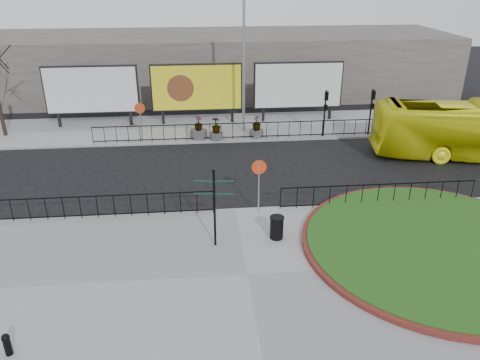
{
  "coord_description": "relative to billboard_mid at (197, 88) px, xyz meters",
  "views": [
    {
      "loc": [
        -1.56,
        -18.64,
        10.07
      ],
      "look_at": [
        0.27,
        0.62,
        1.23
      ],
      "focal_mm": 35.0,
      "sensor_mm": 36.0,
      "label": 1
    }
  ],
  "objects": [
    {
      "name": "railing_near_left",
      "position": [
        -4.5,
        -13.27,
        -1.93
      ],
      "size": [
        10.0,
        0.1,
        1.1
      ],
      "primitive_type": null,
      "color": "black",
      "rests_on": "pavement_near"
    },
    {
      "name": "ground",
      "position": [
        1.5,
        -12.97,
        -2.6
      ],
      "size": [
        90.0,
        90.0,
        0.0
      ],
      "primitive_type": "plane",
      "color": "black",
      "rests_on": "ground"
    },
    {
      "name": "railing_far",
      "position": [
        2.5,
        -3.67,
        -1.93
      ],
      "size": [
        18.0,
        0.1,
        1.1
      ],
      "primitive_type": null,
      "color": "black",
      "rests_on": "pavement_far"
    },
    {
      "name": "litter_bin",
      "position": [
        2.93,
        -15.65,
        -2.0
      ],
      "size": [
        0.58,
        0.58,
        0.96
      ],
      "color": "black",
      "rests_on": "pavement_near"
    },
    {
      "name": "signal_pole_b",
      "position": [
        11.0,
        -3.63,
        -0.5
      ],
      "size": [
        0.22,
        0.26,
        3.0
      ],
      "color": "black",
      "rests_on": "pavement_far"
    },
    {
      "name": "brick_edge",
      "position": [
        9.0,
        -16.97,
        -2.39
      ],
      "size": [
        10.4,
        10.4,
        0.18
      ],
      "primitive_type": "cylinder",
      "color": "maroon",
      "rests_on": "pavement_near"
    },
    {
      "name": "bus",
      "position": [
        15.85,
        -7.74,
        -0.97
      ],
      "size": [
        12.0,
        4.85,
        3.26
      ],
      "primitive_type": "imported",
      "rotation": [
        0.0,
        0.0,
        1.39
      ],
      "color": "#CFCE12",
      "rests_on": "ground"
    },
    {
      "name": "pavement_near",
      "position": [
        1.5,
        -17.97,
        -2.54
      ],
      "size": [
        30.0,
        10.0,
        0.12
      ],
      "primitive_type": "cube",
      "color": "gray",
      "rests_on": "ground"
    },
    {
      "name": "fingerpost_sign",
      "position": [
        0.46,
        -15.94,
        -0.53
      ],
      "size": [
        1.51,
        0.43,
        3.23
      ],
      "rotation": [
        0.0,
        0.0,
        -0.2
      ],
      "color": "black",
      "rests_on": "pavement_near"
    },
    {
      "name": "billboard_right",
      "position": [
        7.0,
        0.0,
        0.0
      ],
      "size": [
        6.2,
        0.31,
        4.1
      ],
      "color": "black",
      "rests_on": "pavement_far"
    },
    {
      "name": "lamp_post",
      "position": [
        3.01,
        -1.97,
        2.23
      ],
      "size": [
        0.74,
        0.18,
        9.23
      ],
      "color": "gray",
      "rests_on": "pavement_far"
    },
    {
      "name": "grass_lawn",
      "position": [
        9.0,
        -16.97,
        -2.37
      ],
      "size": [
        10.0,
        10.0,
        0.22
      ],
      "primitive_type": "cylinder",
      "color": "#134312",
      "rests_on": "pavement_near"
    },
    {
      "name": "speed_sign_near",
      "position": [
        2.5,
        -13.37,
        -0.68
      ],
      "size": [
        0.64,
        0.07,
        2.47
      ],
      "color": "gray",
      "rests_on": "pavement_near"
    },
    {
      "name": "planter_a",
      "position": [
        -0.0,
        -3.26,
        -1.99
      ],
      "size": [
        1.07,
        1.07,
        1.48
      ],
      "color": "#4C4C4F",
      "rests_on": "pavement_far"
    },
    {
      "name": "billboard_mid",
      "position": [
        0.0,
        0.0,
        0.0
      ],
      "size": [
        6.2,
        0.31,
        4.1
      ],
      "color": "black",
      "rests_on": "pavement_far"
    },
    {
      "name": "signal_pole_a",
      "position": [
        8.0,
        -3.63,
        -0.5
      ],
      "size": [
        0.22,
        0.26,
        3.0
      ],
      "color": "black",
      "rests_on": "pavement_far"
    },
    {
      "name": "planter_b",
      "position": [
        1.11,
        -3.57,
        -1.88
      ],
      "size": [
        0.84,
        0.84,
        1.46
      ],
      "color": "#4C4C4F",
      "rests_on": "pavement_far"
    },
    {
      "name": "planter_c",
      "position": [
        3.7,
        -3.32,
        -1.94
      ],
      "size": [
        0.88,
        0.88,
        1.42
      ],
      "color": "#4C4C4F",
      "rests_on": "pavement_far"
    },
    {
      "name": "pavement_far",
      "position": [
        1.5,
        -0.97,
        -2.54
      ],
      "size": [
        44.0,
        6.0,
        0.12
      ],
      "primitive_type": "cube",
      "color": "gray",
      "rests_on": "ground"
    },
    {
      "name": "speed_sign_far",
      "position": [
        -3.5,
        -3.57,
        -0.68
      ],
      "size": [
        0.64,
        0.07,
        2.47
      ],
      "color": "gray",
      "rests_on": "pavement_far"
    },
    {
      "name": "railing_near_right",
      "position": [
        8.0,
        -13.27,
        -1.93
      ],
      "size": [
        9.0,
        0.1,
        1.1
      ],
      "primitive_type": null,
      "color": "black",
      "rests_on": "pavement_near"
    },
    {
      "name": "building_backdrop",
      "position": [
        1.5,
        9.03,
        -0.1
      ],
      "size": [
        40.0,
        10.0,
        5.0
      ],
      "primitive_type": "cube",
      "color": "#6B635E",
      "rests_on": "ground"
    },
    {
      "name": "billboard_left",
      "position": [
        -7.0,
        0.0,
        0.0
      ],
      "size": [
        6.2,
        0.31,
        4.1
      ],
      "color": "black",
      "rests_on": "pavement_far"
    },
    {
      "name": "bollard",
      "position": [
        -5.6,
        -21.08,
        -2.09
      ],
      "size": [
        0.23,
        0.23,
        0.71
      ],
      "color": "black",
      "rests_on": "pavement_near"
    }
  ]
}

